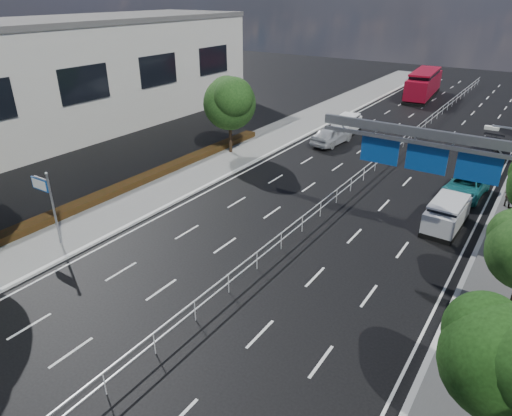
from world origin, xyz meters
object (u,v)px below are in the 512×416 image
Objects in this scene: overhead_gantry at (442,156)px; near_car_silver at (332,135)px; pedestrian_b at (510,194)px; red_bus at (424,84)px; parked_car_dark at (485,148)px; toilet_sign at (46,195)px; near_car_dark at (415,94)px; parked_car_teal at (466,186)px; white_minivan at (347,125)px; silver_minivan at (447,214)px.

overhead_gantry is 2.06× the size of near_car_silver.
red_bus is at bearing -29.20° from pedestrian_b.
toilet_sign is at bearing -114.19° from parked_car_dark.
near_car_dark is 0.92× the size of parked_car_teal.
toilet_sign reaches higher than red_bus.
pedestrian_b is (15.67, -10.13, 0.09)m from white_minivan.
toilet_sign is 26.57m from parked_car_teal.
white_minivan is 19.92m from silver_minivan.
near_car_silver is 23.31m from near_car_dark.
white_minivan is at bearing 90.26° from near_car_dark.
overhead_gantry is 40.53m from near_car_dark.
overhead_gantry is at bearing -79.51° from red_bus.
silver_minivan is (12.94, -15.15, -0.01)m from white_minivan.
near_car_dark is at bearing 106.98° from overhead_gantry.
parked_car_teal is (17.81, 19.59, -2.25)m from toilet_sign.
white_minivan is 0.91× the size of near_car_dark.
overhead_gantry is at bearing -89.86° from silver_minivan.
overhead_gantry reaches higher than toilet_sign.
parked_car_dark is at bearing -155.45° from near_car_silver.
toilet_sign is at bearing -150.40° from overhead_gantry.
overhead_gantry is 2.37× the size of silver_minivan.
near_car_dark reaches higher than parked_car_teal.
parked_car_teal is 2.81m from pedestrian_b.
white_minivan is 3.91m from near_car_silver.
white_minivan is at bearing 80.50° from toilet_sign.
red_bus is at bearing 109.33° from silver_minivan.
overhead_gantry reaches higher than parked_car_teal.
parked_car_dark is at bearing 96.12° from parked_car_teal.
red_bus is (6.43, 50.34, -1.13)m from toilet_sign.
red_bus is 25.15m from near_car_silver.
near_car_silver is at bearing 14.59° from pedestrian_b.
parked_car_teal is (0.12, 9.54, -4.91)m from overhead_gantry.
parked_car_dark is at bearing 124.59° from near_car_dark.
parked_car_teal is at bearing -81.55° from parked_car_dark.
near_car_silver reaches higher than parked_car_dark.
parked_car_teal is at bearing 24.95° from pedestrian_b.
near_car_dark is at bearing 127.59° from parked_car_dark.
near_car_silver is (0.23, -3.91, -0.03)m from white_minivan.
pedestrian_b is at bearing -70.85° from red_bus.
silver_minivan is (0.12, 3.95, -4.73)m from overhead_gantry.
toilet_sign is 0.87× the size of near_car_silver.
pedestrian_b is (2.74, -0.56, 0.27)m from parked_car_teal.
parked_car_teal is 1.02× the size of parked_car_dark.
white_minivan is at bearing 123.85° from overhead_gantry.
red_bus reaches higher than white_minivan.
parked_car_teal is (12.93, -9.56, -0.18)m from white_minivan.
pedestrian_b is (14.61, -29.51, 0.21)m from near_car_dark.
white_minivan is 21.27m from red_bus.
silver_minivan is (12.70, -11.25, 0.03)m from near_car_silver.
near_car_dark is (0.83, 23.29, -0.08)m from near_car_silver.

